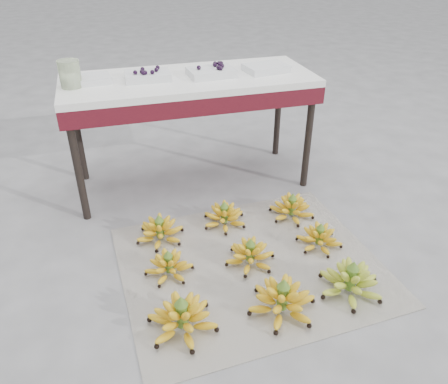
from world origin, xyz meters
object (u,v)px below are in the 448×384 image
object	(u,v)px
bunch_front_left	(182,318)
bunch_back_left	(160,231)
bunch_front_center	(282,300)
bunch_front_right	(350,282)
glass_jar	(70,74)
vendor_table	(189,90)
bunch_mid_right	(319,238)
tray_left	(148,75)
bunch_back_center	(224,216)
bunch_mid_center	(250,255)
tray_far_left	(89,79)
tray_right	(212,72)
newspaper_mat	(251,265)
tray_far_right	(266,68)
bunch_mid_left	(169,266)
bunch_back_right	(292,208)

from	to	relation	value
bunch_front_left	bunch_back_left	world-z (taller)	bunch_front_left
bunch_front_center	bunch_front_right	size ratio (longest dim) A/B	1.13
bunch_front_right	bunch_back_left	size ratio (longest dim) A/B	1.19
bunch_front_right	bunch_back_left	bearing A→B (deg)	146.95
glass_jar	vendor_table	bearing A→B (deg)	1.63
bunch_front_right	bunch_mid_right	world-z (taller)	bunch_front_right
tray_left	bunch_back_center	bearing A→B (deg)	-61.36
bunch_mid_center	tray_far_left	distance (m)	1.31
bunch_front_left	bunch_mid_right	world-z (taller)	bunch_front_left
bunch_front_center	tray_right	distance (m)	1.38
newspaper_mat	bunch_mid_center	size ratio (longest dim) A/B	4.53
bunch_front_right	tray_far_right	world-z (taller)	tray_far_right
bunch_mid_left	bunch_back_right	bearing A→B (deg)	44.54
bunch_mid_center	bunch_mid_right	bearing A→B (deg)	11.40
vendor_table	tray_far_right	xyz separation A→B (m)	(0.47, -0.03, 0.10)
newspaper_mat	glass_jar	distance (m)	1.39
bunch_front_left	glass_jar	size ratio (longest dim) A/B	2.72
bunch_back_left	bunch_back_right	world-z (taller)	bunch_back_left
vendor_table	bunch_front_center	bearing A→B (deg)	-84.53
bunch_front_center	tray_far_left	world-z (taller)	tray_far_left
bunch_mid_center	tray_left	world-z (taller)	tray_left
bunch_mid_right	tray_right	size ratio (longest dim) A/B	0.91
bunch_back_right	tray_left	distance (m)	1.12
newspaper_mat	tray_left	size ratio (longest dim) A/B	4.79
tray_far_left	tray_left	world-z (taller)	tray_left
bunch_back_right	vendor_table	bearing A→B (deg)	123.29
bunch_mid_right	vendor_table	distance (m)	1.14
bunch_front_center	tray_right	size ratio (longest dim) A/B	1.33
bunch_back_left	glass_jar	xyz separation A→B (m)	(-0.34, 0.55, 0.72)
bunch_front_center	bunch_mid_right	bearing A→B (deg)	60.73
bunch_front_left	bunch_front_right	world-z (taller)	bunch_front_left
bunch_front_center	tray_far_right	distance (m)	1.42
bunch_back_left	tray_left	world-z (taller)	tray_left
tray_far_left	tray_far_right	bearing A→B (deg)	-3.56
bunch_mid_left	bunch_back_center	size ratio (longest dim) A/B	1.22
bunch_front_left	bunch_mid_left	size ratio (longest dim) A/B	1.28
newspaper_mat	bunch_mid_right	world-z (taller)	bunch_mid_right
bunch_front_center	bunch_mid_center	world-z (taller)	bunch_front_center
tray_left	newspaper_mat	bearing A→B (deg)	-70.41
vendor_table	glass_jar	xyz separation A→B (m)	(-0.65, -0.02, 0.15)
bunch_front_center	bunch_front_right	bearing A→B (deg)	18.99
bunch_back_left	vendor_table	size ratio (longest dim) A/B	0.19
vendor_table	tray_far_left	size ratio (longest dim) A/B	6.05
bunch_mid_left	bunch_mid_center	bearing A→B (deg)	18.73
newspaper_mat	tray_far_left	xyz separation A→B (m)	(-0.65, 0.94, 0.72)
bunch_mid_left	bunch_back_right	world-z (taller)	bunch_back_right
bunch_mid_right	bunch_back_center	size ratio (longest dim) A/B	1.01
tray_right	tray_far_left	bearing A→B (deg)	174.94
bunch_mid_center	glass_jar	size ratio (longest dim) A/B	1.92
bunch_mid_center	tray_right	world-z (taller)	tray_right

